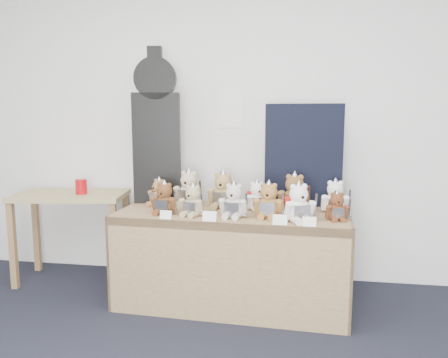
% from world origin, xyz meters
% --- Properties ---
extents(room_shell, '(6.00, 6.00, 6.00)m').
position_xyz_m(room_shell, '(0.20, 2.49, 1.46)').
color(room_shell, silver).
rests_on(room_shell, floor).
extents(display_table, '(1.73, 0.79, 0.71)m').
position_xyz_m(display_table, '(0.30, 1.82, 0.55)').
color(display_table, olive).
rests_on(display_table, floor).
extents(side_table, '(0.97, 0.63, 0.76)m').
position_xyz_m(side_table, '(-1.12, 2.15, 0.63)').
color(side_table, tan).
rests_on(side_table, floor).
extents(guitar_case, '(0.39, 0.18, 1.24)m').
position_xyz_m(guitar_case, '(-0.35, 2.15, 1.31)').
color(guitar_case, black).
rests_on(guitar_case, display_table).
extents(navy_board, '(0.60, 0.04, 0.80)m').
position_xyz_m(navy_board, '(0.82, 2.19, 1.10)').
color(navy_board, black).
rests_on(navy_board, display_table).
extents(red_cup, '(0.09, 0.09, 0.13)m').
position_xyz_m(red_cup, '(-1.01, 2.12, 0.82)').
color(red_cup, '#B10B11').
rests_on(red_cup, side_table).
extents(teddy_front_far_left, '(0.21, 0.18, 0.26)m').
position_xyz_m(teddy_front_far_left, '(-0.17, 1.74, 0.81)').
color(teddy_front_far_left, brown).
rests_on(teddy_front_far_left, display_table).
extents(teddy_front_left, '(0.20, 0.19, 0.25)m').
position_xyz_m(teddy_front_left, '(0.04, 1.72, 0.81)').
color(teddy_front_left, tan).
rests_on(teddy_front_left, display_table).
extents(teddy_front_centre, '(0.22, 0.19, 0.27)m').
position_xyz_m(teddy_front_centre, '(0.34, 1.72, 0.82)').
color(teddy_front_centre, beige).
rests_on(teddy_front_centre, display_table).
extents(teddy_front_right, '(0.23, 0.19, 0.28)m').
position_xyz_m(teddy_front_right, '(0.58, 1.74, 0.82)').
color(teddy_front_right, olive).
rests_on(teddy_front_right, display_table).
extents(teddy_front_far_right, '(0.24, 0.23, 0.29)m').
position_xyz_m(teddy_front_far_right, '(0.78, 1.66, 0.82)').
color(teddy_front_far_right, white).
rests_on(teddy_front_far_right, display_table).
extents(teddy_front_end, '(0.18, 0.15, 0.22)m').
position_xyz_m(teddy_front_end, '(1.04, 1.75, 0.79)').
color(teddy_front_end, brown).
rests_on(teddy_front_end, display_table).
extents(teddy_back_left, '(0.26, 0.22, 0.31)m').
position_xyz_m(teddy_back_left, '(-0.07, 2.07, 0.83)').
color(teddy_back_left, '#C6B891').
rests_on(teddy_back_left, display_table).
extents(teddy_back_centre_left, '(0.26, 0.22, 0.31)m').
position_xyz_m(teddy_back_centre_left, '(0.21, 2.02, 0.83)').
color(teddy_back_centre_left, '#A28551').
rests_on(teddy_back_centre_left, display_table).
extents(teddy_back_centre_right, '(0.21, 0.20, 0.25)m').
position_xyz_m(teddy_back_centre_right, '(0.48, 1.97, 0.81)').
color(teddy_back_centre_right, white).
rests_on(teddy_back_centre_right, display_table).
extents(teddy_back_right, '(0.26, 0.23, 0.32)m').
position_xyz_m(teddy_back_right, '(0.75, 1.97, 0.83)').
color(teddy_back_right, brown).
rests_on(teddy_back_right, display_table).
extents(teddy_back_end, '(0.22, 0.18, 0.27)m').
position_xyz_m(teddy_back_end, '(1.05, 1.97, 0.82)').
color(teddy_back_end, white).
rests_on(teddy_back_end, display_table).
extents(teddy_back_far_left, '(0.20, 0.20, 0.25)m').
position_xyz_m(teddy_back_far_left, '(-0.30, 2.01, 0.80)').
color(teddy_back_far_left, '#9E724A').
rests_on(teddy_back_far_left, display_table).
extents(entry_card_a, '(0.08, 0.02, 0.06)m').
position_xyz_m(entry_card_a, '(-0.11, 1.58, 0.74)').
color(entry_card_a, white).
rests_on(entry_card_a, display_table).
extents(entry_card_b, '(0.10, 0.03, 0.07)m').
position_xyz_m(entry_card_b, '(0.19, 1.56, 0.74)').
color(entry_card_b, white).
rests_on(entry_card_b, display_table).
extents(entry_card_c, '(0.10, 0.02, 0.07)m').
position_xyz_m(entry_card_c, '(0.66, 1.54, 0.74)').
color(entry_card_c, white).
rests_on(entry_card_c, display_table).
extents(entry_card_d, '(0.09, 0.02, 0.06)m').
position_xyz_m(entry_card_d, '(0.85, 1.53, 0.74)').
color(entry_card_d, white).
rests_on(entry_card_d, display_table).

